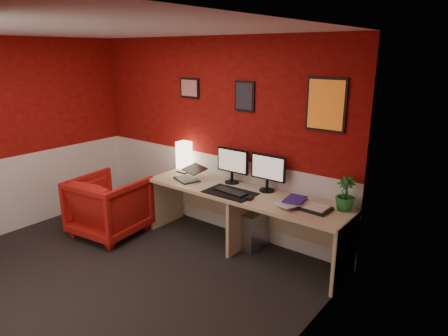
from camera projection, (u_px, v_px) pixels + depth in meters
ground at (110, 279)px, 4.22m from camera, size 4.00×3.50×0.01m
ceiling at (87, 29)px, 3.52m from camera, size 4.00×3.50×0.01m
wall_back at (213, 136)px, 5.20m from camera, size 4.00×0.01×2.50m
wall_left at (3, 139)px, 5.04m from camera, size 0.01×3.50×2.50m
wall_right at (279, 215)px, 2.70m from camera, size 0.01×3.50×2.50m
wainscot_back at (213, 190)px, 5.41m from camera, size 4.00×0.01×1.00m
wainscot_left at (12, 195)px, 5.25m from camera, size 0.01×3.50×1.00m
wainscot_right at (274, 310)px, 2.91m from camera, size 0.01×3.50×1.00m
desk at (242, 221)px, 4.77m from camera, size 2.60×0.65×0.73m
shoji_lamp at (184, 158)px, 5.40m from camera, size 0.16×0.16×0.40m
laptop at (187, 172)px, 5.08m from camera, size 0.39×0.33×0.22m
monitor_left at (232, 160)px, 4.92m from camera, size 0.45×0.06×0.58m
monitor_right at (268, 167)px, 4.62m from camera, size 0.45×0.06×0.58m
desk_mat at (230, 193)px, 4.64m from camera, size 0.60×0.38×0.01m
keyboard at (230, 191)px, 4.64m from camera, size 0.43×0.18×0.02m
mouse at (250, 198)px, 4.42m from camera, size 0.07×0.10×0.03m
book_bottom at (285, 201)px, 4.36m from camera, size 0.25×0.32×0.03m
book_middle at (285, 200)px, 4.31m from camera, size 0.32×0.37×0.02m
book_top at (286, 198)px, 4.30m from camera, size 0.24×0.30×0.03m
zen_tray at (313, 208)px, 4.15m from camera, size 0.36×0.27×0.03m
potted_plant at (345, 194)px, 4.09m from camera, size 0.23×0.23×0.36m
pc_tower at (256, 229)px, 4.89m from camera, size 0.22×0.46×0.45m
armchair at (110, 206)px, 5.17m from camera, size 0.93×0.95×0.78m
art_left at (190, 88)px, 5.24m from camera, size 0.32×0.02×0.26m
art_center at (245, 96)px, 4.74m from camera, size 0.28×0.02×0.36m
art_right at (326, 105)px, 4.14m from camera, size 0.44×0.02×0.56m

